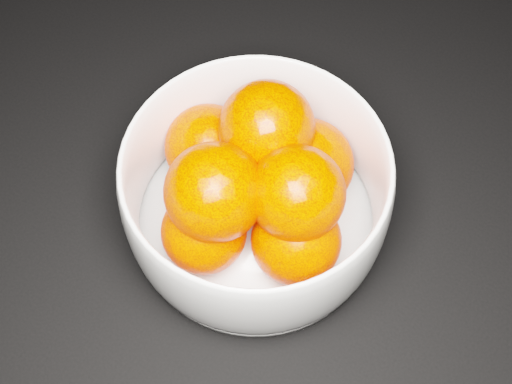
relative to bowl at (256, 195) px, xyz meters
The scene contains 2 objects.
bowl is the anchor object (origin of this frame).
orange_pile 0.01m from the bowl, 104.05° to the left, with size 0.16×0.15×0.11m.
Camera 1 is at (-0.11, -0.40, 0.49)m, focal length 50.00 mm.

